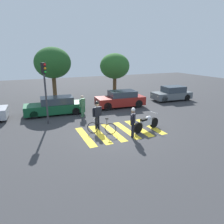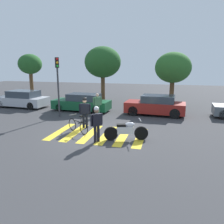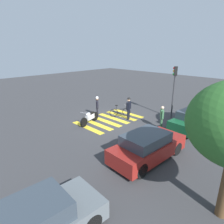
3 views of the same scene
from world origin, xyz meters
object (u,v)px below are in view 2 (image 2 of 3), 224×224
at_px(leaning_bicycle, 78,126).
at_px(car_maroon_wagon, 156,105).
at_px(car_silver_sedan, 22,99).
at_px(pedestrian_bystander, 97,103).
at_px(police_motorcycle, 126,131).
at_px(officer_on_foot, 97,122).
at_px(traffic_light_pole, 58,77).
at_px(car_green_compact, 82,103).
at_px(officer_by_motorcycle, 85,110).

distance_m(leaning_bicycle, car_maroon_wagon, 6.69).
distance_m(leaning_bicycle, car_silver_sedan, 9.43).
height_order(leaning_bicycle, pedestrian_bystander, pedestrian_bystander).
bearing_deg(leaning_bicycle, car_silver_sedan, 142.98).
relative_size(police_motorcycle, car_maroon_wagon, 0.49).
distance_m(officer_on_foot, car_silver_sedan, 11.33).
bearing_deg(traffic_light_pole, pedestrian_bystander, 13.97).
bearing_deg(leaning_bicycle, car_green_compact, 109.26).
xyz_separation_m(officer_on_foot, officer_by_motorcycle, (-1.42, 2.15, 0.04)).
bearing_deg(car_green_compact, officer_on_foot, -63.03).
height_order(officer_by_motorcycle, car_maroon_wagon, officer_by_motorcycle).
relative_size(police_motorcycle, car_silver_sedan, 0.47).
distance_m(officer_by_motorcycle, traffic_light_pole, 3.97).
relative_size(officer_on_foot, pedestrian_bystander, 1.05).
bearing_deg(car_silver_sedan, car_maroon_wagon, -1.24).
height_order(car_maroon_wagon, traffic_light_pole, traffic_light_pole).
bearing_deg(officer_by_motorcycle, officer_on_foot, -56.65).
bearing_deg(officer_by_motorcycle, car_green_compact, 113.61).
height_order(leaning_bicycle, car_green_compact, car_green_compact).
bearing_deg(car_silver_sedan, leaning_bicycle, -37.02).
bearing_deg(police_motorcycle, car_silver_sedan, 148.83).
bearing_deg(traffic_light_pole, leaning_bicycle, -49.34).
bearing_deg(officer_on_foot, car_maroon_wagon, 70.00).
relative_size(officer_by_motorcycle, traffic_light_pole, 0.44).
height_order(officer_on_foot, car_silver_sedan, officer_on_foot).
xyz_separation_m(officer_by_motorcycle, car_green_compact, (-1.96, 4.48, -0.41)).
relative_size(pedestrian_bystander, car_maroon_wagon, 0.38).
distance_m(car_maroon_wagon, traffic_light_pole, 7.30).
xyz_separation_m(leaning_bicycle, car_silver_sedan, (-7.53, 5.68, 0.30)).
height_order(leaning_bicycle, officer_by_motorcycle, officer_by_motorcycle).
relative_size(police_motorcycle, car_green_compact, 0.46).
bearing_deg(pedestrian_bystander, car_green_compact, 138.66).
bearing_deg(car_green_compact, leaning_bicycle, -70.74).
relative_size(officer_by_motorcycle, car_silver_sedan, 0.40).
distance_m(police_motorcycle, car_green_compact, 7.62).
bearing_deg(officer_on_foot, traffic_light_pole, 133.86).
distance_m(officer_on_foot, car_green_compact, 7.44).
height_order(police_motorcycle, car_silver_sedan, car_silver_sedan).
distance_m(officer_on_foot, traffic_light_pole, 6.33).
bearing_deg(police_motorcycle, pedestrian_bystander, 123.23).
height_order(officer_on_foot, car_green_compact, officer_on_foot).
xyz_separation_m(car_silver_sedan, traffic_light_pole, (4.79, -2.49, 2.10)).
bearing_deg(car_maroon_wagon, officer_by_motorcycle, -130.54).
xyz_separation_m(officer_by_motorcycle, car_maroon_wagon, (3.83, 4.48, -0.36)).
distance_m(officer_on_foot, pedestrian_bystander, 5.28).
relative_size(car_maroon_wagon, traffic_light_pole, 1.06).
relative_size(pedestrian_bystander, car_silver_sedan, 0.36).
height_order(pedestrian_bystander, car_green_compact, pedestrian_bystander).
height_order(officer_by_motorcycle, pedestrian_bystander, officer_by_motorcycle).
relative_size(leaning_bicycle, pedestrian_bystander, 0.91).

